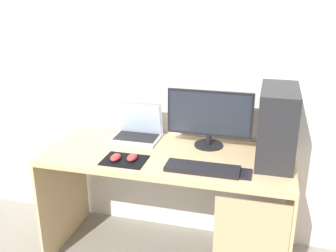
# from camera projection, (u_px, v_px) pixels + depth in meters

# --- Properties ---
(wall_back) EXTENTS (4.00, 0.05, 2.60)m
(wall_back) POSITION_uv_depth(u_px,v_px,m) (183.00, 57.00, 2.57)
(wall_back) COLOR silver
(wall_back) RESTS_ON ground_plane
(desk) EXTENTS (1.53, 0.66, 0.76)m
(desk) POSITION_uv_depth(u_px,v_px,m) (170.00, 176.00, 2.45)
(desk) COLOR tan
(desk) RESTS_ON ground_plane
(pc_tower) EXTENTS (0.21, 0.44, 0.44)m
(pc_tower) POSITION_uv_depth(u_px,v_px,m) (277.00, 125.00, 2.25)
(pc_tower) COLOR #232326
(pc_tower) RESTS_ON desk
(monitor) EXTENTS (0.54, 0.19, 0.37)m
(monitor) POSITION_uv_depth(u_px,v_px,m) (209.00, 118.00, 2.45)
(monitor) COLOR black
(monitor) RESTS_ON desk
(laptop) EXTENTS (0.32, 0.25, 0.25)m
(laptop) POSITION_uv_depth(u_px,v_px,m) (137.00, 131.00, 2.64)
(laptop) COLOR #9EA3A8
(laptop) RESTS_ON desk
(keyboard) EXTENTS (0.42, 0.14, 0.02)m
(keyboard) POSITION_uv_depth(u_px,v_px,m) (202.00, 169.00, 2.19)
(keyboard) COLOR black
(keyboard) RESTS_ON desk
(mousepad) EXTENTS (0.26, 0.20, 0.00)m
(mousepad) POSITION_uv_depth(u_px,v_px,m) (125.00, 160.00, 2.31)
(mousepad) COLOR black
(mousepad) RESTS_ON desk
(mouse_left) EXTENTS (0.06, 0.10, 0.03)m
(mouse_left) POSITION_uv_depth(u_px,v_px,m) (132.00, 157.00, 2.31)
(mouse_left) COLOR #B23333
(mouse_left) RESTS_ON mousepad
(mouse_right) EXTENTS (0.06, 0.10, 0.03)m
(mouse_right) POSITION_uv_depth(u_px,v_px,m) (116.00, 157.00, 2.31)
(mouse_right) COLOR #B23333
(mouse_right) RESTS_ON mousepad
(cell_phone) EXTENTS (0.07, 0.13, 0.01)m
(cell_phone) POSITION_uv_depth(u_px,v_px,m) (245.00, 174.00, 2.14)
(cell_phone) COLOR black
(cell_phone) RESTS_ON desk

